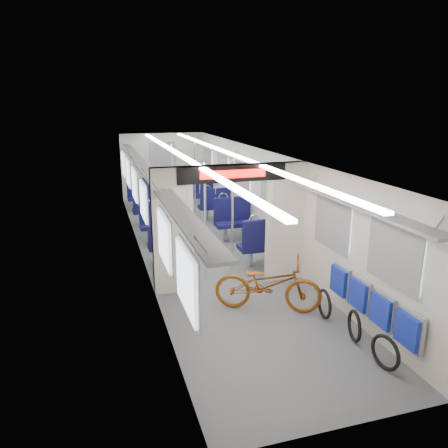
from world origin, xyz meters
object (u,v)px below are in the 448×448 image
(stanchion_far_right, at_px, (195,186))
(bike_hoop_b, at_px, (354,327))
(seat_bay_near_right, at_px, (247,227))
(seat_bay_far_right, at_px, (207,197))
(bicycle, at_px, (268,284))
(seat_bay_near_left, at_px, (163,230))
(bike_hoop_c, at_px, (324,305))
(stanchion_near_right, at_px, (232,216))
(stanchion_far_left, at_px, (173,188))
(seat_bay_far_left, at_px, (146,199))
(bike_hoop_a, at_px, (385,354))
(stanchion_near_left, at_px, (205,223))
(flip_bench, at_px, (371,302))

(stanchion_far_right, bearing_deg, bike_hoop_b, -82.40)
(seat_bay_near_right, relative_size, seat_bay_far_right, 1.15)
(seat_bay_near_right, height_order, stanchion_far_right, stanchion_far_right)
(seat_bay_near_right, relative_size, stanchion_far_right, 1.01)
(bicycle, distance_m, seat_bay_near_left, 3.63)
(bike_hoop_c, bearing_deg, stanchion_near_right, 108.24)
(bike_hoop_c, xyz_separation_m, stanchion_far_left, (-1.41, 5.66, 0.93))
(seat_bay_far_left, distance_m, stanchion_far_right, 2.00)
(bike_hoop_a, distance_m, stanchion_far_left, 7.35)
(bike_hoop_b, distance_m, stanchion_near_right, 3.40)
(bicycle, distance_m, seat_bay_far_left, 6.84)
(bicycle, xyz_separation_m, bike_hoop_a, (0.83, -2.00, -0.25))
(seat_bay_near_left, bearing_deg, stanchion_far_right, 56.97)
(bike_hoop_c, distance_m, stanchion_near_right, 2.70)
(bike_hoop_c, distance_m, stanchion_near_left, 2.71)
(seat_bay_far_left, height_order, stanchion_near_right, stanchion_near_right)
(bike_hoop_a, height_order, stanchion_far_left, stanchion_far_left)
(bicycle, relative_size, stanchion_near_left, 0.77)
(stanchion_near_right, bearing_deg, stanchion_near_left, -155.04)
(seat_bay_near_left, distance_m, stanchion_far_left, 1.91)
(seat_bay_far_right, bearing_deg, stanchion_far_right, -117.06)
(stanchion_near_right, bearing_deg, bike_hoop_a, -77.54)
(stanchion_far_left, bearing_deg, seat_bay_far_right, 48.12)
(seat_bay_near_left, distance_m, stanchion_near_left, 2.02)
(seat_bay_far_right, xyz_separation_m, stanchion_far_right, (-0.69, -1.35, 0.62))
(seat_bay_far_left, bearing_deg, seat_bay_far_right, -4.54)
(seat_bay_near_left, bearing_deg, stanchion_near_right, -52.55)
(flip_bench, distance_m, seat_bay_far_right, 7.87)
(bicycle, height_order, stanchion_far_right, stanchion_far_right)
(bicycle, distance_m, stanchion_near_right, 2.00)
(bike_hoop_a, relative_size, stanchion_far_left, 0.21)
(flip_bench, relative_size, seat_bay_far_right, 1.05)
(stanchion_far_right, bearing_deg, stanchion_far_left, -170.63)
(seat_bay_far_right, bearing_deg, stanchion_near_right, -98.29)
(bike_hoop_b, xyz_separation_m, stanchion_far_left, (-1.48, 6.41, 0.94))
(bike_hoop_c, height_order, stanchion_near_right, stanchion_near_right)
(seat_bay_near_right, relative_size, stanchion_near_left, 1.01)
(bike_hoop_a, distance_m, bike_hoop_b, 0.73)
(bike_hoop_c, bearing_deg, seat_bay_near_right, 91.76)
(bicycle, bearing_deg, bike_hoop_c, -98.81)
(bike_hoop_b, bearing_deg, stanchion_near_right, 105.34)
(bike_hoop_c, xyz_separation_m, seat_bay_far_right, (-0.11, 7.12, 0.31))
(stanchion_far_right, bearing_deg, stanchion_near_right, -89.92)
(flip_bench, height_order, stanchion_far_left, stanchion_far_left)
(bicycle, distance_m, flip_bench, 1.67)
(seat_bay_near_right, xyz_separation_m, stanchion_far_right, (-0.69, 2.31, 0.58))
(bike_hoop_c, bearing_deg, seat_bay_far_left, 105.22)
(seat_bay_far_right, xyz_separation_m, stanchion_near_right, (-0.69, -4.71, 0.62))
(bike_hoop_c, bearing_deg, bike_hoop_b, -84.48)
(bike_hoop_b, bearing_deg, seat_bay_near_right, 92.43)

